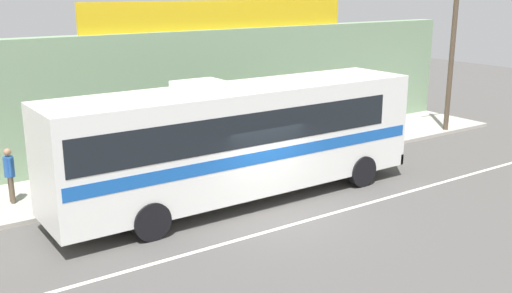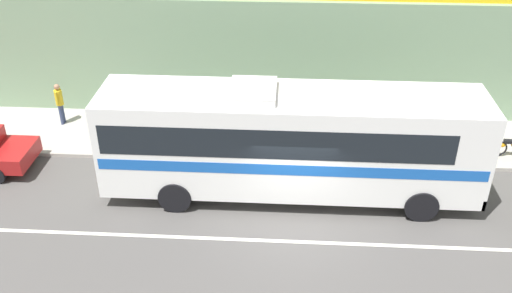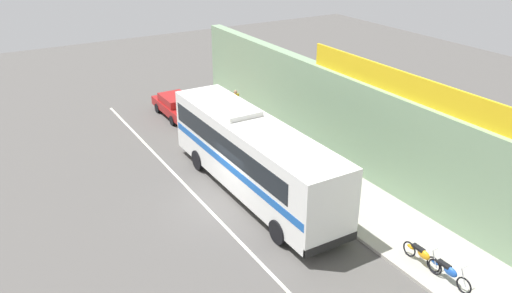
{
  "view_description": "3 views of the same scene",
  "coord_description": "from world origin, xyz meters",
  "px_view_note": "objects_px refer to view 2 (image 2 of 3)",
  "views": [
    {
      "loc": [
        -9.61,
        -12.84,
        6.42
      ],
      "look_at": [
        0.88,
        2.29,
        1.43
      ],
      "focal_mm": 41.57,
      "sensor_mm": 36.0,
      "label": 1
    },
    {
      "loc": [
        -0.28,
        -13.68,
        10.87
      ],
      "look_at": [
        -1.23,
        2.03,
        1.53
      ],
      "focal_mm": 39.75,
      "sensor_mm": 36.0,
      "label": 2
    },
    {
      "loc": [
        18.17,
        -9.03,
        12.15
      ],
      "look_at": [
        -1.29,
        2.56,
        1.74
      ],
      "focal_mm": 35.88,
      "sensor_mm": 36.0,
      "label": 3
    }
  ],
  "objects_px": {
    "pedestrian_far_right": "(59,101)",
    "pedestrian_by_curb": "(133,111)",
    "intercity_bus": "(288,138)",
    "pedestrian_near_shop": "(312,114)"
  },
  "relations": [
    {
      "from": "intercity_bus",
      "to": "pedestrian_near_shop",
      "type": "relative_size",
      "value": 7.23
    },
    {
      "from": "intercity_bus",
      "to": "pedestrian_by_curb",
      "type": "distance_m",
      "value": 6.86
    },
    {
      "from": "pedestrian_far_right",
      "to": "pedestrian_by_curb",
      "type": "relative_size",
      "value": 1.0
    },
    {
      "from": "intercity_bus",
      "to": "pedestrian_near_shop",
      "type": "height_order",
      "value": "intercity_bus"
    },
    {
      "from": "pedestrian_far_right",
      "to": "pedestrian_by_curb",
      "type": "bearing_deg",
      "value": -11.82
    },
    {
      "from": "pedestrian_far_right",
      "to": "pedestrian_near_shop",
      "type": "distance_m",
      "value": 9.84
    },
    {
      "from": "intercity_bus",
      "to": "pedestrian_near_shop",
      "type": "distance_m",
      "value": 3.83
    },
    {
      "from": "pedestrian_by_curb",
      "to": "pedestrian_near_shop",
      "type": "height_order",
      "value": "pedestrian_by_curb"
    },
    {
      "from": "pedestrian_near_shop",
      "to": "pedestrian_by_curb",
      "type": "bearing_deg",
      "value": -178.3
    },
    {
      "from": "intercity_bus",
      "to": "pedestrian_far_right",
      "type": "height_order",
      "value": "intercity_bus"
    }
  ]
}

